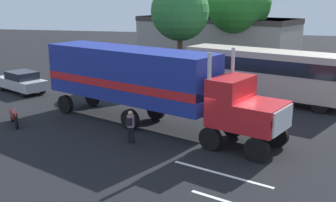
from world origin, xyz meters
name	(u,v)px	position (x,y,z in m)	size (l,w,h in m)	color
ground_plane	(227,144)	(0.00, 0.00, 0.00)	(120.00, 120.00, 0.00)	black
lane_stripe_near	(221,174)	(0.07, -3.50, 0.01)	(4.40, 0.16, 0.01)	silver
semi_truck	(145,80)	(-4.67, 2.00, 2.52)	(13.95, 8.04, 4.50)	red
person_bystander	(131,126)	(-4.53, -0.96, 0.89)	(0.34, 0.46, 1.63)	black
parked_bus	(265,70)	(1.70, 9.18, 2.07)	(11.12, 6.64, 3.40)	#BFB29E
parked_car	(21,81)	(-15.76, 7.50, 0.81)	(4.73, 3.65, 1.57)	#B7B7BC
motorcycle	(14,116)	(-11.72, 0.34, 0.48)	(1.50, 1.62, 1.12)	black
tree_left	(180,12)	(-5.32, 14.90, 5.67)	(4.85, 4.85, 8.12)	brown
tree_center	(239,2)	(-0.94, 21.24, 6.37)	(6.17, 6.17, 9.47)	brown
building_backdrop	(215,38)	(-3.46, 24.45, 2.61)	(17.83, 12.34, 4.80)	#9E938C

